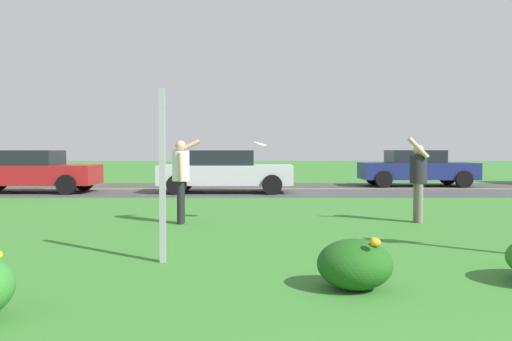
# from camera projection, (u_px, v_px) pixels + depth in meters

# --- Properties ---
(ground_plane) EXTENTS (120.00, 120.00, 0.00)m
(ground_plane) POSITION_uv_depth(u_px,v_px,m) (350.00, 224.00, 10.62)
(ground_plane) COLOR #387A2D
(highway_strip) EXTENTS (120.00, 7.25, 0.01)m
(highway_strip) POSITION_uv_depth(u_px,v_px,m) (307.00, 189.00, 20.04)
(highway_strip) COLOR #424244
(highway_strip) RESTS_ON ground
(highway_center_stripe) EXTENTS (120.00, 0.16, 0.00)m
(highway_center_stripe) POSITION_uv_depth(u_px,v_px,m) (307.00, 189.00, 20.04)
(highway_center_stripe) COLOR yellow
(highway_center_stripe) RESTS_ON ground
(daylily_clump_front_center) EXTENTS (0.79, 0.79, 0.60)m
(daylily_clump_front_center) POSITION_uv_depth(u_px,v_px,m) (357.00, 264.00, 5.66)
(daylily_clump_front_center) COLOR #1E5619
(daylily_clump_front_center) RESTS_ON ground
(sign_post_near_path) EXTENTS (0.07, 0.10, 2.27)m
(sign_post_near_path) POSITION_uv_depth(u_px,v_px,m) (165.00, 176.00, 7.00)
(sign_post_near_path) COLOR #93969B
(sign_post_near_path) RESTS_ON ground
(person_thrower_white_shirt) EXTENTS (0.56, 0.50, 1.69)m
(person_thrower_white_shirt) POSITION_uv_depth(u_px,v_px,m) (183.00, 174.00, 10.68)
(person_thrower_white_shirt) COLOR silver
(person_thrower_white_shirt) RESTS_ON ground
(person_catcher_dark_shirt) EXTENTS (0.46, 0.50, 1.73)m
(person_catcher_dark_shirt) POSITION_uv_depth(u_px,v_px,m) (421.00, 176.00, 10.85)
(person_catcher_dark_shirt) COLOR #232328
(person_catcher_dark_shirt) RESTS_ON ground
(frisbee_white) EXTENTS (0.28, 0.28, 0.12)m
(frisbee_white) POSITION_uv_depth(u_px,v_px,m) (262.00, 144.00, 10.78)
(frisbee_white) COLOR white
(car_red_center_left) EXTENTS (4.50, 2.00, 1.45)m
(car_red_center_left) POSITION_uv_depth(u_px,v_px,m) (32.00, 171.00, 18.42)
(car_red_center_left) COLOR maroon
(car_red_center_left) RESTS_ON ground
(car_silver_center_right) EXTENTS (4.50, 2.00, 1.45)m
(car_silver_center_right) POSITION_uv_depth(u_px,v_px,m) (228.00, 171.00, 18.39)
(car_silver_center_right) COLOR #B7BABF
(car_silver_center_right) RESTS_ON ground
(car_navy_rightmost) EXTENTS (4.50, 2.00, 1.45)m
(car_navy_rightmost) POSITION_uv_depth(u_px,v_px,m) (419.00, 168.00, 21.62)
(car_navy_rightmost) COLOR navy
(car_navy_rightmost) RESTS_ON ground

